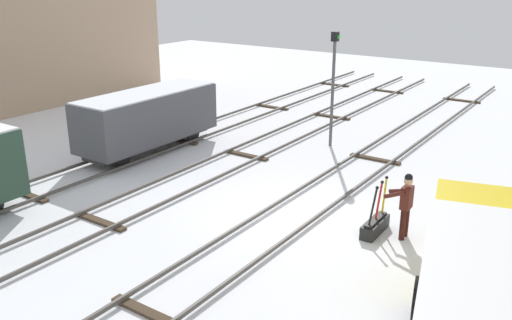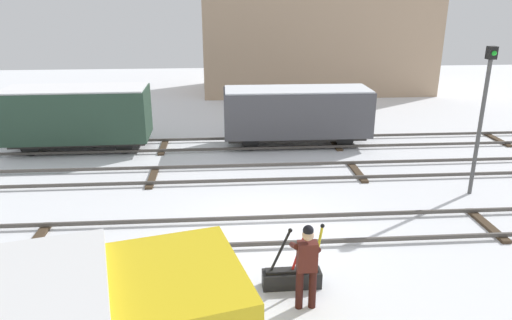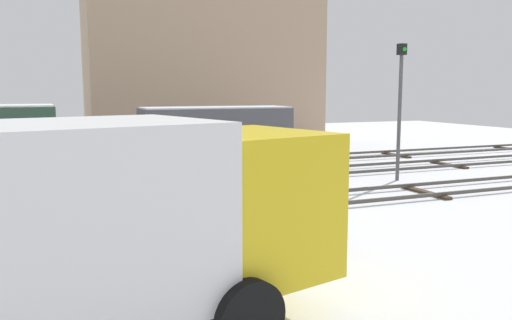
{
  "view_description": "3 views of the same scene",
  "coord_description": "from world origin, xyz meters",
  "px_view_note": "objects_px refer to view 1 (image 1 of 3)",
  "views": [
    {
      "loc": [
        -12.53,
        -7.26,
        6.69
      ],
      "look_at": [
        0.51,
        1.69,
        1.2
      ],
      "focal_mm": 38.53,
      "sensor_mm": 36.0,
      "label": 1
    },
    {
      "loc": [
        -1.16,
        -10.97,
        5.86
      ],
      "look_at": [
        -0.13,
        2.65,
        1.12
      ],
      "focal_mm": 33.44,
      "sensor_mm": 36.0,
      "label": 2
    },
    {
      "loc": [
        -4.29,
        -11.97,
        3.0
      ],
      "look_at": [
        0.83,
        0.75,
        1.15
      ],
      "focal_mm": 36.47,
      "sensor_mm": 36.0,
      "label": 3
    }
  ],
  "objects_px": {
    "delivery_truck": "(490,303)",
    "signal_post": "(333,79)",
    "rail_worker": "(405,202)",
    "switch_lever_frame": "(375,224)",
    "freight_car_mid_siding": "(148,117)"
  },
  "relations": [
    {
      "from": "delivery_truck",
      "to": "signal_post",
      "type": "bearing_deg",
      "value": 23.73
    },
    {
      "from": "delivery_truck",
      "to": "signal_post",
      "type": "xyz_separation_m",
      "value": [
        10.55,
        8.25,
        1.16
      ]
    },
    {
      "from": "rail_worker",
      "to": "delivery_truck",
      "type": "xyz_separation_m",
      "value": [
        -4.44,
        -3.0,
        0.53
      ]
    },
    {
      "from": "switch_lever_frame",
      "to": "signal_post",
      "type": "bearing_deg",
      "value": 35.14
    },
    {
      "from": "switch_lever_frame",
      "to": "rail_worker",
      "type": "relative_size",
      "value": 0.8
    },
    {
      "from": "signal_post",
      "to": "freight_car_mid_siding",
      "type": "xyz_separation_m",
      "value": [
        -4.63,
        5.45,
        -1.35
      ]
    },
    {
      "from": "delivery_truck",
      "to": "signal_post",
      "type": "distance_m",
      "value": 13.44
    },
    {
      "from": "rail_worker",
      "to": "freight_car_mid_siding",
      "type": "height_order",
      "value": "freight_car_mid_siding"
    },
    {
      "from": "switch_lever_frame",
      "to": "freight_car_mid_siding",
      "type": "distance_m",
      "value": 10.19
    },
    {
      "from": "switch_lever_frame",
      "to": "delivery_truck",
      "type": "distance_m",
      "value": 5.81
    },
    {
      "from": "freight_car_mid_siding",
      "to": "switch_lever_frame",
      "type": "bearing_deg",
      "value": -98.95
    },
    {
      "from": "signal_post",
      "to": "delivery_truck",
      "type": "bearing_deg",
      "value": -141.97
    },
    {
      "from": "rail_worker",
      "to": "switch_lever_frame",
      "type": "bearing_deg",
      "value": 101.75
    },
    {
      "from": "switch_lever_frame",
      "to": "freight_car_mid_siding",
      "type": "height_order",
      "value": "freight_car_mid_siding"
    },
    {
      "from": "rail_worker",
      "to": "freight_car_mid_siding",
      "type": "relative_size",
      "value": 0.31
    }
  ]
}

